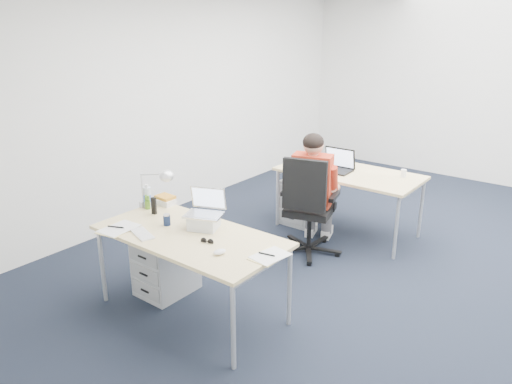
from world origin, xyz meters
TOP-DOWN VIEW (x-y plane):
  - floor at (0.00, 0.00)m, footprint 7.00×7.00m
  - room at (0.00, 0.00)m, footprint 6.02×7.02m
  - desk_near at (-1.02, -1.84)m, footprint 1.60×0.80m
  - desk_far at (-0.81, 0.52)m, footprint 1.60×0.80m
  - office_chair at (-0.85, -0.27)m, footprint 0.85×0.85m
  - seated_person at (-0.90, -0.09)m, footprint 0.54×0.77m
  - drawer_pedestal_near at (-1.45, -1.74)m, footprint 0.40×0.50m
  - drawer_pedestal_far at (-1.39, 0.45)m, footprint 0.40×0.50m
  - silver_laptop at (-1.01, -1.68)m, footprint 0.37×0.34m
  - wireless_keyboard at (-1.32, -2.08)m, footprint 0.29×0.19m
  - computer_mouse at (-0.58, -1.96)m, footprint 0.09×0.12m
  - headphones at (-1.20, -1.56)m, footprint 0.20×0.16m
  - can_koozie at (-1.30, -1.82)m, footprint 0.07×0.07m
  - water_bottle at (-1.77, -1.63)m, footprint 0.09×0.09m
  - bear_figurine at (-1.73, -1.67)m, footprint 0.08×0.07m
  - book_stack at (-1.69, -1.49)m, footprint 0.22×0.19m
  - cordless_phone at (-1.58, -1.72)m, footprint 0.05×0.03m
  - papers_left at (-1.56, -2.14)m, footprint 0.25×0.33m
  - papers_right at (-0.27, -1.77)m, footprint 0.22×0.30m
  - sunglasses at (-0.79, -1.88)m, footprint 0.12×0.08m
  - desk_lamp at (-1.67, -1.66)m, footprint 0.39×0.15m
  - dark_laptop at (-0.96, 0.44)m, footprint 0.38×0.37m
  - far_cup at (-0.25, 0.71)m, footprint 0.06×0.06m
  - far_papers at (-1.15, 0.50)m, footprint 0.23×0.30m

SIDE VIEW (x-z plane):
  - floor at x=0.00m, z-range 0.00..0.00m
  - drawer_pedestal_near at x=-1.45m, z-range 0.00..0.55m
  - drawer_pedestal_far at x=-1.39m, z-range 0.00..0.55m
  - office_chair at x=-0.85m, z-range -0.24..0.86m
  - seated_person at x=-0.90m, z-range 0.00..1.30m
  - desk_near at x=-1.02m, z-range 0.32..1.05m
  - desk_far at x=-0.81m, z-range 0.32..1.05m
  - far_papers at x=-1.15m, z-range 0.73..0.74m
  - papers_right at x=-0.27m, z-range 0.73..0.74m
  - papers_left at x=-1.56m, z-range 0.73..0.74m
  - wireless_keyboard at x=-1.32m, z-range 0.73..0.74m
  - sunglasses at x=-0.79m, z-range 0.73..0.76m
  - headphones at x=-1.20m, z-range 0.73..0.76m
  - computer_mouse at x=-0.58m, z-range 0.73..0.77m
  - book_stack at x=-1.69m, z-range 0.73..0.81m
  - far_cup at x=-0.25m, z-range 0.73..0.82m
  - can_koozie at x=-1.30m, z-range 0.73..0.83m
  - bear_figurine at x=-1.73m, z-range 0.73..0.86m
  - cordless_phone at x=-1.58m, z-range 0.73..0.89m
  - water_bottle at x=-1.77m, z-range 0.73..0.95m
  - dark_laptop at x=-0.96m, z-range 0.73..1.00m
  - silver_laptop at x=-1.01m, z-range 0.73..1.05m
  - desk_lamp at x=-1.67m, z-range 0.73..1.17m
  - room at x=0.00m, z-range 0.31..3.12m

